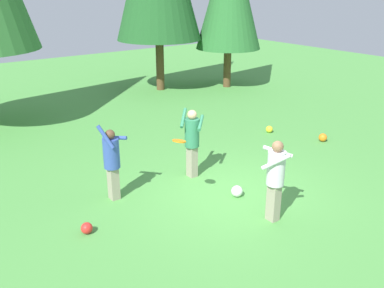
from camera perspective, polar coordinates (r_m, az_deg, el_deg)
ground_plane at (r=9.49m, az=4.82°, el=-6.59°), size 40.00×40.00×0.00m
person_thrower at (r=8.99m, az=-10.78°, el=-1.96°), size 0.66×0.66×1.73m
person_catcher at (r=8.17m, az=11.21°, el=-4.05°), size 0.72×0.73×1.66m
person_bystander at (r=9.86m, az=0.00°, el=0.84°), size 0.73×0.73×1.66m
frisbee at (r=8.24m, az=-1.74°, el=0.41°), size 0.33×0.33×0.08m
ball_white at (r=9.30m, az=6.08°, el=-6.35°), size 0.25×0.25×0.25m
ball_yellow at (r=13.35m, az=10.39°, el=1.98°), size 0.22×0.22×0.22m
ball_orange at (r=12.97m, az=17.23°, el=0.85°), size 0.24×0.24×0.24m
ball_red at (r=8.23m, az=-14.02°, el=-10.96°), size 0.22×0.22×0.22m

